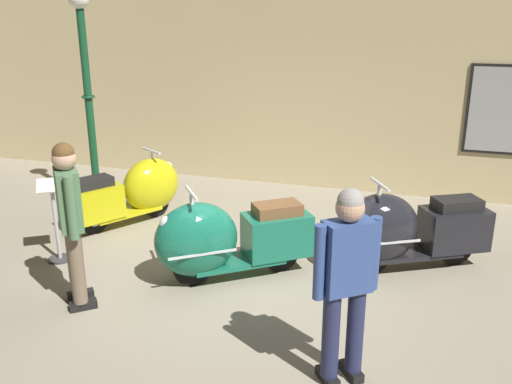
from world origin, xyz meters
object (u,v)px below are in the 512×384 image
Objects in this scene: scooter_2 at (402,230)px; visitor_1 at (70,214)px; scooter_1 at (222,239)px; scooter_0 at (135,191)px; visitor_0 at (346,275)px; info_stanchion at (57,228)px; lamppost at (87,88)px.

visitor_1 is at bearing 1.49° from scooter_2.
scooter_0 is at bearing -72.90° from scooter_1.
visitor_0 reaches higher than scooter_0.
scooter_0 is at bearing 79.13° from info_stanchion.
visitor_1 is (-3.02, -1.77, 0.49)m from scooter_2.
visitor_1 reaches higher than scooter_2.
lamppost reaches higher than scooter_0.
lamppost is (-2.64, 1.70, 1.27)m from scooter_1.
scooter_1 is 3.38m from lamppost.
scooter_2 is 0.56× the size of lamppost.
scooter_1 reaches higher than scooter_0.
visitor_1 is at bearing 43.58° from visitor_0.
visitor_0 is 3.77m from info_stanchion.
scooter_0 is 4.21m from visitor_0.
visitor_1 is 1.69× the size of info_stanchion.
scooter_1 is at bearing 10.80° from visitor_0.
scooter_0 is 0.92× the size of scooter_2.
visitor_1 is (-2.70, 0.42, 0.03)m from visitor_0.
info_stanchion is at bearing 33.01° from visitor_0.
scooter_1 is at bearing -32.79° from lamppost.
visitor_0 is 0.97× the size of visitor_1.
scooter_2 is at bearing 13.77° from info_stanchion.
info_stanchion is (-3.85, -0.94, -0.07)m from scooter_2.
scooter_0 is 1.40m from info_stanchion.
scooter_2 reaches higher than scooter_0.
visitor_0 is (-0.33, -2.18, 0.46)m from scooter_2.
info_stanchion is at bearing -15.02° from scooter_2.
lamppost is at bearing 16.14° from visitor_0.
scooter_2 is 2.25m from visitor_0.
lamppost is 1.86× the size of visitor_1.
lamppost reaches higher than visitor_0.
visitor_0 is at bearing 101.56° from scooter_1.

